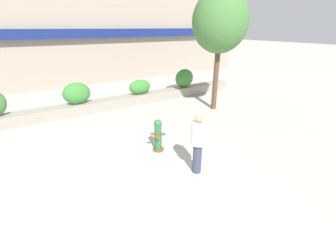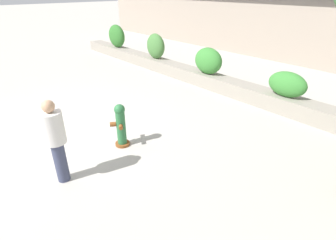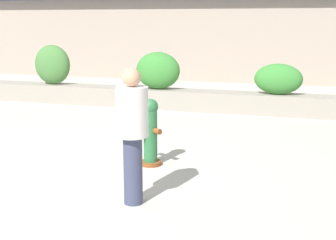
# 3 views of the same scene
# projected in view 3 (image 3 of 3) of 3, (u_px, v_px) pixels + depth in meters

# --- Properties ---
(ground_plane) EXTENTS (120.00, 120.00, 0.00)m
(ground_plane) POSITION_uv_depth(u_px,v_px,m) (27.00, 179.00, 6.89)
(ground_plane) COLOR #B2ADA3
(planter_wall_low) EXTENTS (18.00, 0.70, 0.50)m
(planter_wall_low) POSITION_uv_depth(u_px,v_px,m) (156.00, 98.00, 12.44)
(planter_wall_low) COLOR gray
(planter_wall_low) RESTS_ON ground
(hedge_bush_1) EXTENTS (1.07, 0.57, 1.11)m
(hedge_bush_1) POSITION_uv_depth(u_px,v_px,m) (52.00, 65.00, 13.17)
(hedge_bush_1) COLOR #427538
(hedge_bush_1) RESTS_ON planter_wall_low
(hedge_bush_2) EXTENTS (1.19, 0.68, 0.97)m
(hedge_bush_2) POSITION_uv_depth(u_px,v_px,m) (158.00, 71.00, 12.27)
(hedge_bush_2) COLOR #387F33
(hedge_bush_2) RESTS_ON planter_wall_low
(hedge_bush_3) EXTENTS (1.17, 0.57, 0.75)m
(hedge_bush_3) POSITION_uv_depth(u_px,v_px,m) (278.00, 79.00, 11.40)
(hedge_bush_3) COLOR #387F33
(hedge_bush_3) RESTS_ON planter_wall_low
(fire_hydrant) EXTENTS (0.48, 0.48, 1.08)m
(fire_hydrant) POSITION_uv_depth(u_px,v_px,m) (150.00, 132.00, 7.44)
(fire_hydrant) COLOR brown
(fire_hydrant) RESTS_ON ground
(pedestrian) EXTENTS (0.56, 0.56, 1.73)m
(pedestrian) POSITION_uv_depth(u_px,v_px,m) (132.00, 128.00, 5.77)
(pedestrian) COLOR #383D56
(pedestrian) RESTS_ON ground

